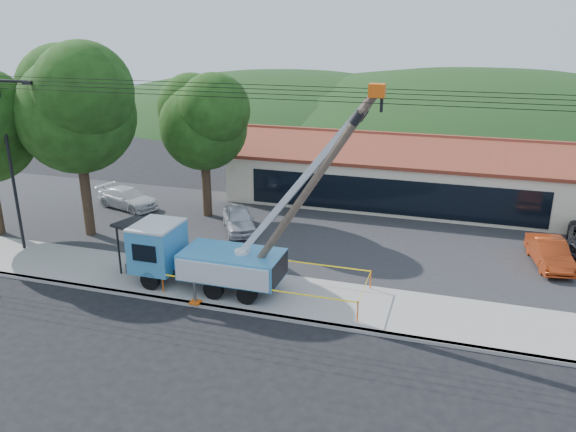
# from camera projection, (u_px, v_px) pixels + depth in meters

# --- Properties ---
(ground) EXTENTS (120.00, 120.00, 0.00)m
(ground) POSITION_uv_depth(u_px,v_px,m) (230.00, 340.00, 21.56)
(ground) COLOR black
(ground) RESTS_ON ground
(curb) EXTENTS (60.00, 0.25, 0.15)m
(curb) POSITION_uv_depth(u_px,v_px,m) (249.00, 313.00, 23.43)
(curb) COLOR #A9A59E
(curb) RESTS_ON ground
(sidewalk) EXTENTS (60.00, 4.00, 0.15)m
(sidewalk) POSITION_uv_depth(u_px,v_px,m) (265.00, 293.00, 25.14)
(sidewalk) COLOR #A9A59E
(sidewalk) RESTS_ON ground
(parking_lot) EXTENTS (60.00, 12.00, 0.10)m
(parking_lot) POSITION_uv_depth(u_px,v_px,m) (311.00, 233.00, 32.36)
(parking_lot) COLOR #28282B
(parking_lot) RESTS_ON ground
(strip_mall) EXTENTS (22.50, 8.53, 4.67)m
(strip_mall) POSITION_uv_depth(u_px,v_px,m) (400.00, 174.00, 37.83)
(strip_mall) COLOR beige
(strip_mall) RESTS_ON ground
(streetlight) EXTENTS (2.13, 0.22, 9.00)m
(streetlight) POSITION_uv_depth(u_px,v_px,m) (12.00, 154.00, 28.23)
(streetlight) COLOR black
(streetlight) RESTS_ON ground
(tree_west_near) EXTENTS (7.56, 6.72, 10.80)m
(tree_west_near) POSITION_uv_depth(u_px,v_px,m) (75.00, 103.00, 29.70)
(tree_west_near) COLOR #332316
(tree_west_near) RESTS_ON ground
(tree_lot) EXTENTS (6.30, 5.60, 8.94)m
(tree_lot) POSITION_uv_depth(u_px,v_px,m) (203.00, 118.00, 33.23)
(tree_lot) COLOR #332316
(tree_lot) RESTS_ON ground
(hill_west) EXTENTS (78.40, 56.00, 28.00)m
(hill_west) POSITION_uv_depth(u_px,v_px,m) (287.00, 113.00, 75.39)
(hill_west) COLOR #1E3C16
(hill_west) RESTS_ON ground
(hill_center) EXTENTS (89.60, 64.00, 32.00)m
(hill_center) POSITION_uv_depth(u_px,v_px,m) (483.00, 122.00, 68.33)
(hill_center) COLOR #1E3C16
(hill_center) RESTS_ON ground
(utility_truck) EXTENTS (11.13, 3.74, 9.31)m
(utility_truck) POSITION_uv_depth(u_px,v_px,m) (204.00, 255.00, 25.18)
(utility_truck) COLOR black
(utility_truck) RESTS_ON ground
(leaning_pole) EXTENTS (6.09, 1.81, 9.24)m
(leaning_pole) POSITION_uv_depth(u_px,v_px,m) (307.00, 191.00, 22.60)
(leaning_pole) COLOR #4F3F33
(leaning_pole) RESTS_ON ground
(bus_shelter) EXTENTS (2.97, 2.28, 2.53)m
(bus_shelter) POSITION_uv_depth(u_px,v_px,m) (146.00, 237.00, 26.36)
(bus_shelter) COLOR black
(bus_shelter) RESTS_ON ground
(caution_tape) EXTENTS (8.82, 3.16, 0.91)m
(caution_tape) POSITION_uv_depth(u_px,v_px,m) (267.00, 277.00, 25.03)
(caution_tape) COLOR #FB5A0D
(caution_tape) RESTS_ON ground
(car_silver) EXTENTS (3.42, 4.30, 1.37)m
(car_silver) POSITION_uv_depth(u_px,v_px,m) (239.00, 232.00, 32.66)
(car_silver) COLOR silver
(car_silver) RESTS_ON ground
(car_red) EXTENTS (2.06, 4.24, 1.34)m
(car_red) POSITION_uv_depth(u_px,v_px,m) (547.00, 267.00, 28.01)
(car_red) COLOR #A73410
(car_red) RESTS_ON ground
(car_white) EXTENTS (4.83, 3.02, 1.30)m
(car_white) POSITION_uv_depth(u_px,v_px,m) (128.00, 209.00, 36.71)
(car_white) COLOR silver
(car_white) RESTS_ON ground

